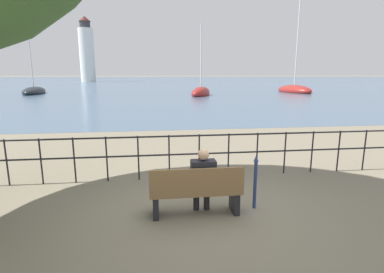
{
  "coord_description": "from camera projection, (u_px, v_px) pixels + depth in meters",
  "views": [
    {
      "loc": [
        -0.7,
        -4.89,
        2.43
      ],
      "look_at": [
        0.0,
        0.5,
        1.3
      ],
      "focal_mm": 28.0,
      "sensor_mm": 36.0,
      "label": 1
    }
  ],
  "objects": [
    {
      "name": "sailboat_2",
      "position": [
        294.0,
        90.0,
        40.25
      ],
      "size": [
        3.43,
        7.07,
        13.01
      ],
      "rotation": [
        0.0,
        0.0,
        0.14
      ],
      "color": "maroon",
      "rests_on": "ground_plane"
    },
    {
      "name": "harbor_water",
      "position": [
        154.0,
        79.0,
        158.8
      ],
      "size": [
        600.0,
        300.0,
        0.01
      ],
      "color": "#47607A",
      "rests_on": "ground_plane"
    },
    {
      "name": "park_bench",
      "position": [
        196.0,
        192.0,
        5.18
      ],
      "size": [
        1.6,
        0.45,
        0.9
      ],
      "color": "brown",
      "rests_on": "ground_plane"
    },
    {
      "name": "ground_plane",
      "position": [
        196.0,
        213.0,
        5.33
      ],
      "size": [
        1000.0,
        1000.0,
        0.0
      ],
      "primitive_type": "plane",
      "color": "#7A705B"
    },
    {
      "name": "sailboat_1",
      "position": [
        201.0,
        93.0,
        34.57
      ],
      "size": [
        3.68,
        5.67,
        8.33
      ],
      "rotation": [
        0.0,
        0.0,
        -0.39
      ],
      "color": "maroon",
      "rests_on": "ground_plane"
    },
    {
      "name": "harbor_lighthouse",
      "position": [
        87.0,
        52.0,
        95.8
      ],
      "size": [
        4.62,
        4.62,
        20.3
      ],
      "color": "white",
      "rests_on": "ground_plane"
    },
    {
      "name": "seated_person_left",
      "position": [
        203.0,
        178.0,
        5.23
      ],
      "size": [
        0.43,
        0.35,
        1.19
      ],
      "color": "black",
      "rests_on": "ground_plane"
    },
    {
      "name": "promenade_railing",
      "position": [
        184.0,
        149.0,
        7.04
      ],
      "size": [
        15.05,
        0.04,
        1.05
      ],
      "color": "black",
      "rests_on": "ground_plane"
    },
    {
      "name": "sailboat_0",
      "position": [
        34.0,
        91.0,
        37.89
      ],
      "size": [
        3.22,
        7.56,
        9.11
      ],
      "rotation": [
        0.0,
        0.0,
        0.13
      ],
      "color": "black",
      "rests_on": "ground_plane"
    },
    {
      "name": "closed_umbrella",
      "position": [
        255.0,
        179.0,
        5.44
      ],
      "size": [
        0.09,
        0.09,
        1.02
      ],
      "color": "navy",
      "rests_on": "ground_plane"
    }
  ]
}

